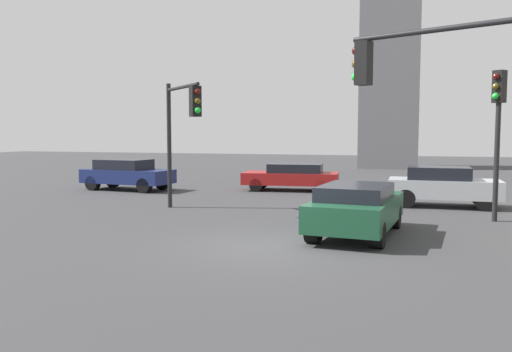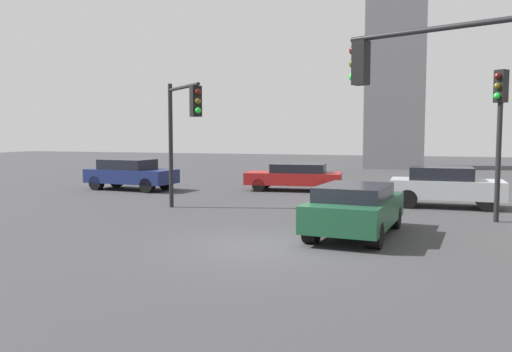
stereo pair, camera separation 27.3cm
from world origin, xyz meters
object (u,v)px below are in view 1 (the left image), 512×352
object	(u,v)px
traffic_light_1	(182,119)
car_1	(127,174)
car_3	(443,186)
traffic_light_0	(498,116)
traffic_light_2	(456,86)
car_0	(292,176)
car_2	(357,208)

from	to	relation	value
traffic_light_1	car_1	distance (m)	8.52
car_3	traffic_light_0	bearing A→B (deg)	-65.06
traffic_light_2	car_0	xyz separation A→B (m)	(-6.48, 13.12, -3.06)
traffic_light_2	car_0	size ratio (longest dim) A/B	1.09
car_1	car_2	distance (m)	14.61
traffic_light_1	traffic_light_2	distance (m)	10.05
traffic_light_0	car_3	bearing A→B (deg)	-116.42
car_2	car_3	xyz separation A→B (m)	(2.51, 6.59, 0.05)
traffic_light_2	car_1	world-z (taller)	traffic_light_2
traffic_light_0	traffic_light_2	bearing A→B (deg)	23.50
car_0	car_1	world-z (taller)	car_1
traffic_light_2	car_1	xyz separation A→B (m)	(-14.29, 11.02, -2.96)
traffic_light_2	car_1	size ratio (longest dim) A/B	1.13
traffic_light_1	car_0	distance (m)	8.58
traffic_light_0	traffic_light_1	distance (m)	10.31
traffic_light_2	traffic_light_0	bearing A→B (deg)	-82.16
car_1	car_2	bearing A→B (deg)	-28.73
traffic_light_0	car_0	size ratio (longest dim) A/B	1.00
traffic_light_1	car_3	world-z (taller)	traffic_light_1
traffic_light_1	car_2	size ratio (longest dim) A/B	1.03
car_0	car_2	bearing A→B (deg)	106.52
car_0	car_3	distance (m)	7.72
traffic_light_0	traffic_light_1	bearing A→B (deg)	-45.53
traffic_light_2	car_3	distance (m)	9.79
car_3	traffic_light_1	bearing A→B (deg)	-155.27
traffic_light_1	traffic_light_2	bearing A→B (deg)	12.88
traffic_light_0	traffic_light_1	xyz separation A→B (m)	(-10.25, -1.10, -0.04)
traffic_light_2	car_3	xyz separation A→B (m)	(0.25, 9.33, -2.96)
traffic_light_1	traffic_light_2	xyz separation A→B (m)	(8.58, -5.21, 0.49)
traffic_light_1	car_1	world-z (taller)	traffic_light_1
car_3	traffic_light_2	bearing A→B (deg)	-91.82
car_0	car_1	bearing A→B (deg)	9.40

